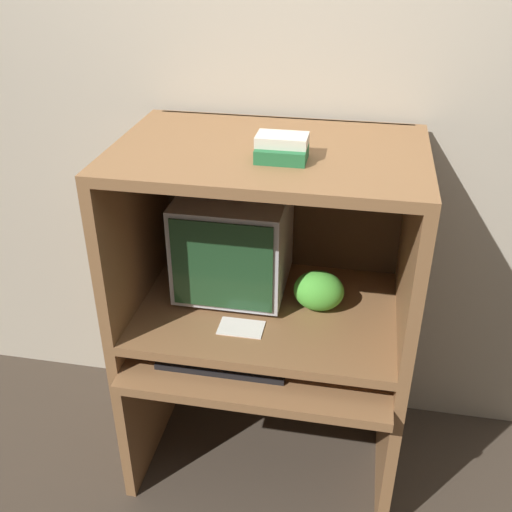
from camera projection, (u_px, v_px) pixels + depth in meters
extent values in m
cube|color=#B2A893|center=(287.00, 128.00, 2.28)|extent=(6.00, 0.06, 2.60)
cube|color=brown|center=(152.00, 379.00, 2.51)|extent=(0.04, 0.67, 0.64)
cube|color=brown|center=(389.00, 410.00, 2.35)|extent=(0.04, 0.67, 0.64)
cube|color=brown|center=(257.00, 371.00, 2.10)|extent=(0.93, 0.38, 0.04)
cube|color=brown|center=(144.00, 305.00, 2.32)|extent=(0.04, 0.67, 0.11)
cube|color=brown|center=(400.00, 333.00, 2.16)|extent=(0.04, 0.67, 0.11)
cube|color=brown|center=(268.00, 310.00, 2.22)|extent=(0.93, 0.67, 0.04)
cube|color=brown|center=(135.00, 221.00, 2.14)|extent=(0.04, 0.67, 0.61)
cube|color=brown|center=(413.00, 245.00, 1.98)|extent=(0.04, 0.67, 0.61)
cube|color=brown|center=(270.00, 153.00, 1.92)|extent=(0.93, 0.67, 0.04)
cube|color=#48321E|center=(283.00, 195.00, 2.34)|extent=(0.93, 0.01, 0.61)
cylinder|color=#B2B2B7|center=(235.00, 284.00, 2.32)|extent=(0.22, 0.22, 0.02)
cube|color=#B2B2B7|center=(234.00, 240.00, 2.23)|extent=(0.39, 0.39, 0.37)
cube|color=#1E4223|center=(222.00, 266.00, 2.06)|extent=(0.36, 0.01, 0.34)
cube|color=black|center=(223.00, 361.00, 2.10)|extent=(0.45, 0.15, 0.02)
cube|color=#333335|center=(223.00, 358.00, 2.10)|extent=(0.42, 0.12, 0.01)
ellipsoid|color=#B7B7B7|center=(308.00, 370.00, 2.05)|extent=(0.07, 0.05, 0.03)
ellipsoid|color=green|center=(319.00, 291.00, 2.16)|extent=(0.18, 0.14, 0.15)
cube|color=#236638|center=(282.00, 154.00, 1.80)|extent=(0.15, 0.11, 0.04)
cube|color=beige|center=(282.00, 140.00, 1.80)|extent=(0.16, 0.10, 0.03)
cube|color=white|center=(241.00, 328.00, 2.09)|extent=(0.16, 0.10, 0.00)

